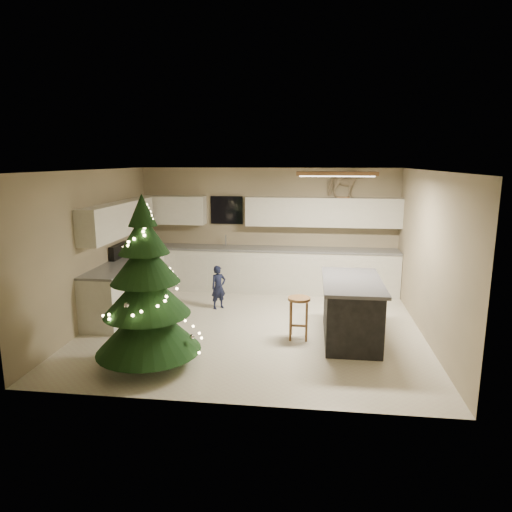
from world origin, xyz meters
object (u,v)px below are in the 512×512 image
object	(u,v)px
toddler	(218,287)
bar_stool	(299,308)
christmas_tree	(147,297)
island	(351,309)
rocking_horse	(344,184)

from	to	relation	value
toddler	bar_stool	bearing A→B (deg)	-80.00
bar_stool	christmas_tree	bearing A→B (deg)	-149.07
christmas_tree	toddler	world-z (taller)	christmas_tree
island	christmas_tree	world-z (taller)	christmas_tree
christmas_tree	rocking_horse	distance (m)	5.00
island	toddler	world-z (taller)	island
island	rocking_horse	distance (m)	3.20
toddler	island	bearing A→B (deg)	-67.26
island	christmas_tree	size ratio (longest dim) A/B	0.73
bar_stool	christmas_tree	world-z (taller)	christmas_tree
island	bar_stool	size ratio (longest dim) A/B	2.54
bar_stool	rocking_horse	distance (m)	3.35
bar_stool	christmas_tree	distance (m)	2.38
toddler	rocking_horse	bearing A→B (deg)	-8.63
bar_stool	toddler	size ratio (longest dim) A/B	0.81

